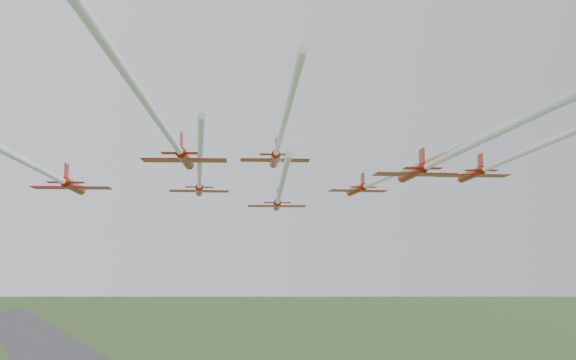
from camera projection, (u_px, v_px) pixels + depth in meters
name	position (u px, v px, depth m)	size (l,w,h in m)	color
jet_lead	(279.00, 197.00, 108.18)	(25.86, 57.48, 2.95)	#A71702
jet_row2_left	(200.00, 178.00, 91.38)	(19.93, 55.84, 2.58)	#A71702
jet_row2_right	(392.00, 175.00, 89.25)	(19.85, 62.62, 2.53)	#A71702
jet_row3_left	(36.00, 167.00, 72.15)	(25.57, 63.42, 2.85)	#A71702
jet_row3_mid	(279.00, 143.00, 79.54)	(21.08, 48.97, 2.61)	#A71702
jet_row3_right	(511.00, 158.00, 79.59)	(23.56, 54.81, 2.69)	#A71702
jet_row4_left	(169.00, 136.00, 62.14)	(23.24, 51.77, 2.62)	#A71702
jet_row4_right	(446.00, 157.00, 64.81)	(18.04, 46.49, 2.53)	#A71702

